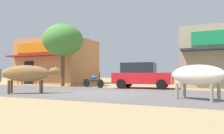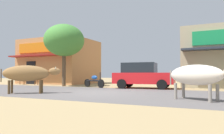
% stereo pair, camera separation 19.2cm
% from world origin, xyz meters
% --- Properties ---
extents(ground, '(80.00, 80.00, 0.00)m').
position_xyz_m(ground, '(0.00, 0.00, 0.00)').
color(ground, '#A0875B').
extents(asphalt_road, '(72.00, 6.75, 0.00)m').
position_xyz_m(asphalt_road, '(0.00, 0.00, 0.00)').
color(asphalt_road, '#5C5755').
rests_on(asphalt_road, ground).
extents(storefront_left_cafe, '(6.74, 6.05, 4.29)m').
position_xyz_m(storefront_left_cafe, '(-8.96, 7.87, 2.15)').
color(storefront_left_cafe, '#C2804D').
rests_on(storefront_left_cafe, ground).
extents(roadside_tree, '(3.06, 3.06, 4.74)m').
position_xyz_m(roadside_tree, '(-5.21, 3.79, 3.49)').
color(roadside_tree, brown).
rests_on(roadside_tree, ground).
extents(parked_hatchback_car, '(3.93, 2.06, 1.64)m').
position_xyz_m(parked_hatchback_car, '(0.96, 3.94, 0.84)').
color(parked_hatchback_car, red).
rests_on(parked_hatchback_car, ground).
extents(parked_motorcycle, '(1.91, 0.73, 1.04)m').
position_xyz_m(parked_motorcycle, '(-2.31, 3.39, 0.46)').
color(parked_motorcycle, black).
rests_on(parked_motorcycle, ground).
extents(cow_near_brown, '(2.44, 1.86, 1.33)m').
position_xyz_m(cow_near_brown, '(-2.87, -1.92, 0.94)').
color(cow_near_brown, olive).
rests_on(cow_near_brown, ground).
extents(cow_far_dark, '(2.45, 1.54, 1.24)m').
position_xyz_m(cow_far_dark, '(4.57, -1.41, 0.87)').
color(cow_far_dark, silver).
rests_on(cow_far_dark, ground).
extents(cafe_chair_near_tree, '(0.46, 0.46, 0.92)m').
position_xyz_m(cafe_chair_near_tree, '(-8.27, 4.13, 0.51)').
color(cafe_chair_near_tree, brown).
rests_on(cafe_chair_near_tree, ground).
extents(cafe_chair_by_doorway, '(0.61, 0.61, 0.92)m').
position_xyz_m(cafe_chair_by_doorway, '(-10.29, 4.29, 0.51)').
color(cafe_chair_by_doorway, brown).
rests_on(cafe_chair_by_doorway, ground).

